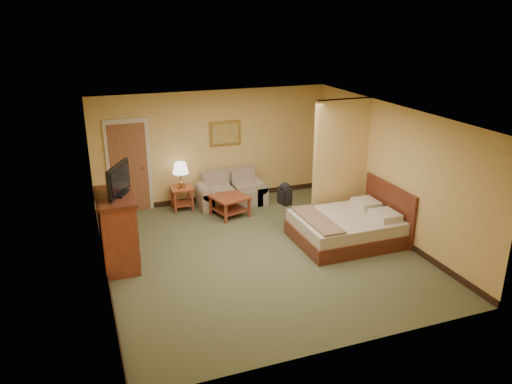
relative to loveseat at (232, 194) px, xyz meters
name	(u,v)px	position (x,y,z in m)	size (l,w,h in m)	color
floor	(259,253)	(-0.27, -2.57, -0.26)	(6.00, 6.00, 0.00)	#535839
ceiling	(260,115)	(-0.27, -2.57, 2.34)	(6.00, 6.00, 0.00)	white
back_wall	(214,147)	(-0.27, 0.43, 1.04)	(5.50, 0.02, 2.60)	#DDB15E
left_wall	(99,207)	(-3.02, -2.57, 1.04)	(0.02, 6.00, 2.60)	#DDB15E
right_wall	(391,171)	(2.48, -2.57, 1.04)	(0.02, 6.00, 2.60)	#DDB15E
partition	(340,162)	(1.88, -1.64, 1.04)	(1.20, 0.15, 2.60)	#DDB15E
door	(129,167)	(-2.22, 0.40, 0.78)	(0.94, 0.16, 2.10)	beige
baseboard	(215,197)	(-0.27, 0.42, -0.20)	(5.50, 0.02, 0.12)	black
loveseat	(232,194)	(0.00, 0.00, 0.00)	(1.56, 0.72, 0.79)	gray
side_table	(182,195)	(-1.15, 0.08, 0.09)	(0.48, 0.48, 0.53)	maroon
table_lamp	(180,169)	(-1.15, 0.08, 0.71)	(0.35, 0.35, 0.58)	#AF7940
coffee_table	(230,202)	(-0.25, -0.65, 0.07)	(0.88, 0.88, 0.46)	maroon
wall_picture	(225,134)	(0.00, 0.41, 1.34)	(0.74, 0.04, 0.58)	#B78E3F
dresser	(118,230)	(-2.75, -2.12, 0.40)	(0.64, 1.22, 1.31)	maroon
tv	(119,181)	(-2.65, -2.12, 1.30)	(0.45, 0.80, 0.53)	black
bed	(349,227)	(1.55, -2.67, 0.03)	(1.96, 1.64, 1.06)	#531F13
backpack	(285,193)	(0.63, -1.65, 0.51)	(0.24, 0.30, 0.47)	black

